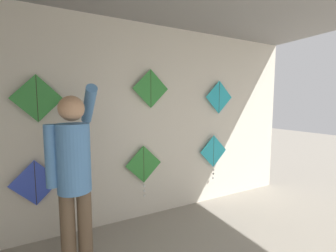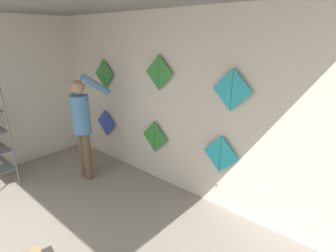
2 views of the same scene
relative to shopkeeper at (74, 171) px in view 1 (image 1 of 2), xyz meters
The scene contains 8 objects.
back_panel 1.31m from the shopkeeper, 40.86° to the left, with size 5.64×0.06×2.80m, color beige.
shopkeeper is the anchor object (origin of this frame).
kite_0 0.88m from the shopkeeper, 116.82° to the left, with size 0.55×0.01×0.55m.
kite_1 1.26m from the shopkeeper, 36.77° to the left, with size 0.55×0.04×0.75m.
kite_2 2.38m from the shopkeeper, 18.08° to the left, with size 0.55×0.04×0.75m.
kite_3 1.05m from the shopkeeper, 112.47° to the left, with size 0.55×0.01×0.55m.
kite_4 1.57m from the shopkeeper, 33.70° to the left, with size 0.55×0.01×0.55m.
kite_5 2.56m from the shopkeeper, 17.42° to the left, with size 0.55×0.01×0.55m.
Camera 1 is at (-1.11, 0.51, 1.69)m, focal length 24.00 mm.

